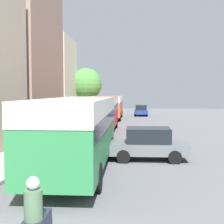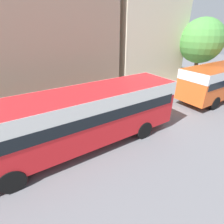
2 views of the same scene
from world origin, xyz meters
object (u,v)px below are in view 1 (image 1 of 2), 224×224
(car_far_curb, at_px, (141,110))
(pedestrian_walking_away, at_px, (95,108))
(bus_lead, at_px, (78,124))
(bus_following, at_px, (100,109))
(pedestrian_near_curb, at_px, (84,113))
(bus_third_in_line, at_px, (112,104))
(car_crossing, at_px, (148,143))

(car_far_curb, height_order, pedestrian_walking_away, pedestrian_walking_away)
(bus_lead, xyz_separation_m, pedestrian_walking_away, (-3.04, 31.93, -0.96))
(bus_following, distance_m, car_far_curb, 19.11)
(bus_following, xyz_separation_m, pedestrian_walking_away, (-2.74, 19.54, -0.88))
(car_far_curb, height_order, pedestrian_near_curb, pedestrian_near_curb)
(pedestrian_near_curb, bearing_deg, car_far_curb, 61.75)
(bus_following, bearing_deg, car_far_curb, 78.36)
(pedestrian_near_curb, bearing_deg, pedestrian_walking_away, 91.38)
(bus_third_in_line, distance_m, car_crossing, 23.49)
(pedestrian_walking_away, bearing_deg, car_crossing, -78.31)
(car_crossing, bearing_deg, bus_lead, 125.56)
(car_crossing, bearing_deg, bus_following, 18.54)
(car_crossing, relative_size, pedestrian_walking_away, 2.21)
(bus_lead, xyz_separation_m, bus_third_in_line, (-0.24, 25.44, -0.15))
(bus_third_in_line, height_order, car_far_curb, bus_third_in_line)
(bus_lead, bearing_deg, pedestrian_walking_away, 95.45)
(bus_lead, xyz_separation_m, pedestrian_near_curb, (-2.74, 19.37, -0.91))
(bus_following, height_order, pedestrian_near_curb, bus_following)
(car_crossing, distance_m, car_far_curb, 28.85)
(bus_lead, height_order, car_crossing, bus_lead)
(car_far_curb, distance_m, pedestrian_near_curb, 13.28)
(bus_third_in_line, bearing_deg, car_crossing, -81.81)
(pedestrian_near_curb, distance_m, pedestrian_walking_away, 12.56)
(bus_third_in_line, distance_m, car_far_curb, 6.86)
(bus_lead, height_order, car_far_curb, bus_lead)
(bus_lead, distance_m, pedestrian_near_curb, 19.58)
(bus_third_in_line, xyz_separation_m, car_crossing, (3.34, -23.22, -1.04))
(car_crossing, height_order, pedestrian_walking_away, pedestrian_walking_away)
(bus_following, bearing_deg, pedestrian_walking_away, 97.98)
(car_far_curb, bearing_deg, bus_following, 78.36)
(bus_following, height_order, pedestrian_walking_away, bus_following)
(bus_third_in_line, bearing_deg, bus_following, -90.29)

